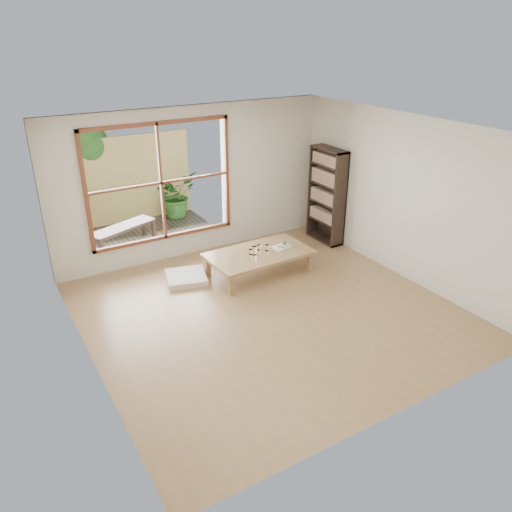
{
  "coord_description": "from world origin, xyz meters",
  "views": [
    {
      "loc": [
        -3.36,
        -5.27,
        3.79
      ],
      "look_at": [
        0.21,
        0.7,
        0.55
      ],
      "focal_mm": 35.0,
      "sensor_mm": 36.0,
      "label": 1
    }
  ],
  "objects": [
    {
      "name": "ground",
      "position": [
        0.0,
        0.0,
        0.0
      ],
      "size": [
        5.0,
        5.0,
        0.0
      ],
      "primitive_type": "plane",
      "color": "olive",
      "rests_on": "ground"
    },
    {
      "name": "shrub_right",
      "position": [
        0.38,
        4.3,
        0.5
      ],
      "size": [
        1.09,
        1.04,
        0.96
      ],
      "primitive_type": "imported",
      "rotation": [
        0.0,
        0.0,
        0.43
      ],
      "color": "#346726",
      "rests_on": "deck"
    },
    {
      "name": "shrub_left",
      "position": [
        -1.65,
        4.19,
        0.49
      ],
      "size": [
        0.53,
        0.43,
        0.94
      ],
      "primitive_type": "imported",
      "rotation": [
        0.0,
        0.0,
        -0.03
      ],
      "color": "#346726",
      "rests_on": "deck"
    },
    {
      "name": "bamboo_fence",
      "position": [
        -0.6,
        4.56,
        0.9
      ],
      "size": [
        2.8,
        0.06,
        1.8
      ],
      "primitive_type": "cube",
      "color": "tan",
      "rests_on": "ground"
    },
    {
      "name": "glass_mid",
      "position": [
        0.68,
        1.12,
        0.42
      ],
      "size": [
        0.07,
        0.07,
        0.1
      ],
      "primitive_type": "cylinder",
      "color": "silver",
      "rests_on": "low_table"
    },
    {
      "name": "garden_tree",
      "position": [
        -1.28,
        4.86,
        1.63
      ],
      "size": [
        1.04,
        0.85,
        2.22
      ],
      "color": "#4C3D2D",
      "rests_on": "ground"
    },
    {
      "name": "glass_tall",
      "position": [
        0.41,
        1.09,
        0.44
      ],
      "size": [
        0.08,
        0.08,
        0.15
      ],
      "primitive_type": "cylinder",
      "color": "silver",
      "rests_on": "low_table"
    },
    {
      "name": "glass_small",
      "position": [
        0.37,
        1.13,
        0.41
      ],
      "size": [
        0.07,
        0.07,
        0.09
      ],
      "primitive_type": "cylinder",
      "color": "silver",
      "rests_on": "low_table"
    },
    {
      "name": "food_tray",
      "position": [
        0.97,
        1.1,
        0.39
      ],
      "size": [
        0.33,
        0.26,
        0.09
      ],
      "rotation": [
        0.0,
        0.0,
        0.16
      ],
      "color": "white",
      "rests_on": "low_table"
    },
    {
      "name": "low_table",
      "position": [
        0.52,
        1.12,
        0.33
      ],
      "size": [
        1.73,
        1.0,
        0.37
      ],
      "rotation": [
        0.0,
        0.0,
        0.03
      ],
      "color": "#99774A",
      "rests_on": "ground"
    },
    {
      "name": "floor_cushion",
      "position": [
        -0.63,
        1.5,
        0.05
      ],
      "size": [
        0.77,
        0.77,
        0.09
      ],
      "primitive_type": "cube",
      "rotation": [
        0.0,
        0.0,
        -0.27
      ],
      "color": "silver",
      "rests_on": "ground"
    },
    {
      "name": "deck",
      "position": [
        -0.6,
        3.56,
        0.0
      ],
      "size": [
        2.8,
        2.0,
        0.05
      ],
      "primitive_type": "cube",
      "color": "#3B342B",
      "rests_on": "ground"
    },
    {
      "name": "bookshelf",
      "position": [
        2.34,
        1.68,
        0.89
      ],
      "size": [
        0.28,
        0.8,
        1.78
      ],
      "primitive_type": "cube",
      "color": "#31231B",
      "rests_on": "ground"
    },
    {
      "name": "garden_bench",
      "position": [
        -1.1,
        3.28,
        0.37
      ],
      "size": [
        1.33,
        0.82,
        0.41
      ],
      "rotation": [
        0.0,
        0.0,
        0.37
      ],
      "color": "#31231B",
      "rests_on": "deck"
    },
    {
      "name": "glass_short",
      "position": [
        0.57,
        1.22,
        0.42
      ],
      "size": [
        0.07,
        0.07,
        0.09
      ],
      "primitive_type": "cylinder",
      "color": "silver",
      "rests_on": "low_table"
    }
  ]
}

